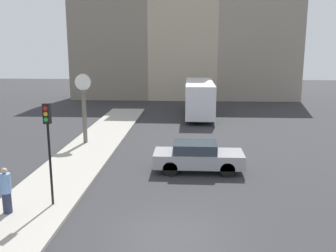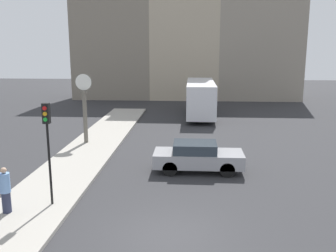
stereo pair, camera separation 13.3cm
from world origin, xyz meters
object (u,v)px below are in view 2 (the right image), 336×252
Objects in this scene: sedan_car at (198,156)px; pedestrian_blue_stripe at (5,190)px; street_clock at (85,106)px; traffic_light_near at (47,133)px; bus_distant at (200,97)px.

pedestrian_blue_stripe is at bearing -141.79° from sedan_car.
sedan_car is 8.63m from street_clock.
traffic_light_near is 2.53m from pedestrian_blue_stripe.
bus_distant is 20.79m from traffic_light_near.
street_clock is (-1.34, 9.45, -0.46)m from traffic_light_near.
pedestrian_blue_stripe is (-1.37, -0.84, -1.95)m from traffic_light_near.
street_clock is at bearing 89.84° from pedestrian_blue_stripe.
traffic_light_near is 0.90× the size of street_clock.
traffic_light_near is at bearing -107.02° from bus_distant.
street_clock is 10.39m from pedestrian_blue_stripe.
bus_distant is 2.30× the size of traffic_light_near.
bus_distant is 5.28× the size of pedestrian_blue_stripe.
street_clock is (-6.99, 4.76, 1.73)m from sedan_car.
bus_distant is at bearing 88.39° from sedan_car.
street_clock reaches higher than sedan_car.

